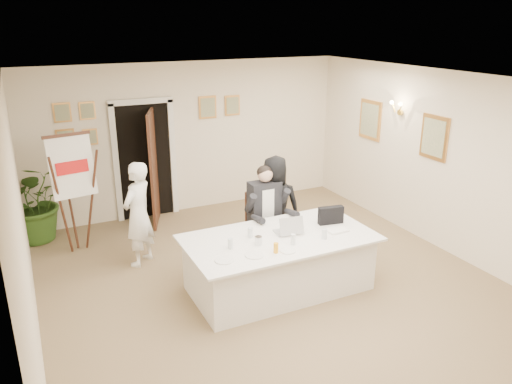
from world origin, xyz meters
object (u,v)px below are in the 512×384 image
Objects in this scene: laptop at (287,223)px; oj_glass at (276,248)px; potted_palm at (36,201)px; paper_stack at (337,230)px; conference_table at (279,263)px; laptop_bag at (331,215)px; standing_man at (138,214)px; seated_man at (266,213)px; standing_woman at (275,206)px; steel_jug at (258,241)px; flip_chart at (74,200)px.

laptop is 0.65m from oj_glass.
paper_stack is (3.63, -3.35, 0.11)m from potted_palm.
conference_table is 4.26m from potted_palm.
standing_man is at bearing 157.59° from laptop_bag.
oj_glass is (-0.52, -1.29, 0.09)m from seated_man.
seated_man is 0.95× the size of standing_woman.
oj_glass is at bearing -54.30° from potted_palm.
standing_man reaches higher than oj_glass.
laptop is at bearing -45.84° from potted_palm.
potted_palm is at bearing 142.96° from seated_man.
paper_stack is 1.09m from oj_glass.
laptop reaches higher than paper_stack.
seated_man is 13.62× the size of steel_jug.
standing_woman reaches higher than laptop_bag.
conference_table is 19.39× the size of oj_glass.
conference_table is 1.86× the size of potted_palm.
paper_stack is 2.60× the size of steel_jug.
standing_man is 1.17× the size of potted_palm.
laptop_bag is at bearing -39.80° from potted_palm.
standing_man is 4.44× the size of laptop_bag.
steel_jug reaches higher than paper_stack.
laptop_bag is at bearing -36.16° from flip_chart.
seated_man is at bearing 68.28° from oj_glass.
potted_palm is 3.81× the size of laptop.
laptop reaches higher than oj_glass.
potted_palm is (-3.08, 2.28, -0.07)m from seated_man.
steel_jug is (1.95, -2.50, -0.04)m from flip_chart.
laptop_bag is at bearing 8.48° from steel_jug.
oj_glass is (-0.43, -0.49, -0.07)m from laptop.
paper_stack is (2.31, -1.75, -0.00)m from standing_man.
standing_woman reaches higher than laptop.
standing_man is (-1.76, 0.68, 0.04)m from seated_man.
standing_man reaches higher than laptop_bag.
laptop_bag is (0.62, -0.80, 0.15)m from seated_man.
laptop_bag is 1.24m from steel_jug.
standing_man is 5.54× the size of paper_stack.
laptop_bag is at bearing 23.44° from oj_glass.
flip_chart is 4.04m from paper_stack.
standing_woman reaches higher than paper_stack.
laptop_bag is at bearing 5.91° from conference_table.
laptop_bag is (0.70, 0.00, -0.01)m from laptop.
standing_man reaches higher than conference_table.
conference_table is 1.01m from laptop_bag.
steel_jug is (-0.52, -0.18, -0.08)m from laptop.
potted_palm is 3.79× the size of laptop_bag.
standing_man is at bearing 145.13° from laptop.
potted_palm is 4.82m from laptop_bag.
oj_glass is (-0.27, -0.40, 0.45)m from conference_table.
flip_chart is 3.17m from steel_jug.
flip_chart is (-2.31, 2.41, 0.48)m from conference_table.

